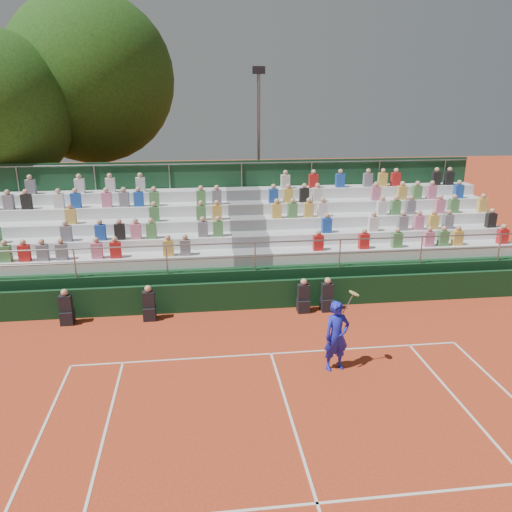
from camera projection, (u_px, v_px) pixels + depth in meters
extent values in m
plane|color=#C14120|center=(271.00, 354.00, 14.13)|extent=(90.00, 90.00, 0.00)
cube|color=white|center=(271.00, 354.00, 14.13)|extent=(11.00, 0.06, 0.01)
cube|color=white|center=(293.00, 424.00, 11.11)|extent=(0.06, 6.40, 0.01)
cube|color=white|center=(317.00, 503.00, 8.95)|extent=(8.22, 0.06, 0.01)
cube|color=black|center=(257.00, 295.00, 17.00)|extent=(20.00, 0.15, 1.00)
cube|color=black|center=(67.00, 317.00, 15.95)|extent=(0.40, 0.40, 0.44)
cube|color=black|center=(66.00, 303.00, 15.80)|extent=(0.38, 0.25, 0.55)
sphere|color=tan|center=(64.00, 292.00, 15.68)|extent=(0.22, 0.22, 0.22)
cube|color=black|center=(150.00, 313.00, 16.25)|extent=(0.40, 0.40, 0.44)
cube|color=black|center=(149.00, 300.00, 16.10)|extent=(0.38, 0.25, 0.55)
sphere|color=tan|center=(148.00, 289.00, 15.98)|extent=(0.22, 0.22, 0.22)
cube|color=black|center=(303.00, 306.00, 16.84)|extent=(0.40, 0.40, 0.44)
cube|color=black|center=(303.00, 292.00, 16.69)|extent=(0.38, 0.25, 0.55)
sphere|color=tan|center=(304.00, 282.00, 16.58)|extent=(0.22, 0.22, 0.22)
cube|color=black|center=(327.00, 304.00, 16.94)|extent=(0.40, 0.40, 0.44)
cube|color=black|center=(327.00, 291.00, 16.79)|extent=(0.38, 0.25, 0.55)
sphere|color=tan|center=(328.00, 281.00, 16.67)|extent=(0.22, 0.22, 0.22)
cube|color=black|center=(247.00, 263.00, 19.90)|extent=(20.00, 5.20, 1.20)
cube|color=silver|center=(101.00, 263.00, 17.45)|extent=(9.30, 0.85, 0.42)
cube|color=silver|center=(394.00, 251.00, 18.69)|extent=(9.30, 0.85, 0.42)
cube|color=slate|center=(252.00, 257.00, 18.07)|extent=(1.40, 0.85, 0.42)
cube|color=silver|center=(104.00, 244.00, 18.12)|extent=(9.30, 0.85, 0.42)
cube|color=silver|center=(386.00, 235.00, 19.37)|extent=(9.30, 0.85, 0.42)
cube|color=slate|center=(250.00, 239.00, 18.74)|extent=(1.40, 0.85, 0.42)
cube|color=silver|center=(106.00, 227.00, 18.80)|extent=(9.30, 0.85, 0.42)
cube|color=silver|center=(379.00, 219.00, 20.04)|extent=(9.30, 0.85, 0.42)
cube|color=slate|center=(247.00, 223.00, 19.42)|extent=(1.40, 0.85, 0.42)
cube|color=silver|center=(109.00, 211.00, 19.47)|extent=(9.30, 0.85, 0.42)
cube|color=silver|center=(373.00, 204.00, 20.72)|extent=(9.30, 0.85, 0.42)
cube|color=slate|center=(245.00, 208.00, 20.09)|extent=(1.40, 0.85, 0.42)
cube|color=silver|center=(111.00, 197.00, 20.14)|extent=(9.30, 0.85, 0.42)
cube|color=silver|center=(367.00, 191.00, 21.39)|extent=(9.30, 0.85, 0.42)
cube|color=slate|center=(243.00, 194.00, 20.77)|extent=(1.40, 0.85, 0.42)
cube|color=#173C22|center=(242.00, 212.00, 21.54)|extent=(20.00, 0.12, 4.40)
cylinder|color=gray|center=(255.00, 243.00, 17.00)|extent=(20.00, 0.05, 0.05)
cylinder|color=gray|center=(242.00, 163.00, 20.80)|extent=(20.00, 0.05, 0.05)
cube|color=#4C8C4C|center=(6.00, 254.00, 16.80)|extent=(0.36, 0.24, 0.56)
cube|color=red|center=(24.00, 253.00, 16.87)|extent=(0.36, 0.24, 0.56)
cube|color=slate|center=(43.00, 252.00, 16.94)|extent=(0.36, 0.24, 0.56)
cube|color=slate|center=(62.00, 252.00, 17.01)|extent=(0.36, 0.24, 0.56)
cube|color=pink|center=(97.00, 250.00, 17.15)|extent=(0.36, 0.24, 0.56)
cube|color=red|center=(116.00, 250.00, 17.22)|extent=(0.36, 0.24, 0.56)
cube|color=gold|center=(168.00, 248.00, 17.43)|extent=(0.36, 0.24, 0.56)
cube|color=slate|center=(185.00, 247.00, 17.50)|extent=(0.36, 0.24, 0.56)
cube|color=slate|center=(66.00, 233.00, 17.69)|extent=(0.36, 0.24, 0.56)
cube|color=#1E4CB2|center=(101.00, 232.00, 17.83)|extent=(0.36, 0.24, 0.56)
cube|color=black|center=(120.00, 232.00, 17.90)|extent=(0.36, 0.24, 0.56)
cube|color=pink|center=(136.00, 231.00, 17.97)|extent=(0.36, 0.24, 0.56)
cube|color=#4C8C4C|center=(151.00, 231.00, 18.03)|extent=(0.36, 0.24, 0.56)
cube|color=slate|center=(203.00, 229.00, 18.25)|extent=(0.36, 0.24, 0.56)
cube|color=#4C8C4C|center=(218.00, 229.00, 18.31)|extent=(0.36, 0.24, 0.56)
cube|color=gold|center=(71.00, 216.00, 18.36)|extent=(0.36, 0.24, 0.56)
cube|color=#4C8C4C|center=(154.00, 214.00, 18.72)|extent=(0.36, 0.24, 0.56)
cube|color=#4C8C4C|center=(201.00, 213.00, 18.92)|extent=(0.36, 0.24, 0.56)
cube|color=gold|center=(217.00, 212.00, 18.99)|extent=(0.36, 0.24, 0.56)
cube|color=slate|center=(9.00, 202.00, 18.76)|extent=(0.36, 0.24, 0.56)
cube|color=black|center=(27.00, 202.00, 18.83)|extent=(0.36, 0.24, 0.56)
cube|color=silver|center=(59.00, 201.00, 18.97)|extent=(0.36, 0.24, 0.56)
cube|color=#1E4CB2|center=(76.00, 200.00, 19.04)|extent=(0.36, 0.24, 0.56)
cube|color=pink|center=(107.00, 200.00, 19.18)|extent=(0.36, 0.24, 0.56)
cube|color=slate|center=(124.00, 199.00, 19.25)|extent=(0.36, 0.24, 0.56)
cube|color=#1E4CB2|center=(139.00, 199.00, 19.32)|extent=(0.36, 0.24, 0.56)
cube|color=#4C8C4C|center=(154.00, 199.00, 19.39)|extent=(0.36, 0.24, 0.56)
cube|color=#4C8C4C|center=(201.00, 198.00, 19.60)|extent=(0.36, 0.24, 0.56)
cube|color=slate|center=(217.00, 197.00, 19.67)|extent=(0.36, 0.24, 0.56)
cube|color=slate|center=(31.00, 187.00, 19.50)|extent=(0.36, 0.24, 0.56)
cube|color=silver|center=(80.00, 186.00, 19.72)|extent=(0.36, 0.24, 0.56)
cube|color=silver|center=(110.00, 185.00, 19.86)|extent=(0.36, 0.24, 0.56)
cube|color=silver|center=(141.00, 185.00, 19.99)|extent=(0.36, 0.24, 0.56)
cube|color=red|center=(318.00, 243.00, 18.06)|extent=(0.36, 0.24, 0.56)
cube|color=red|center=(364.00, 241.00, 18.26)|extent=(0.36, 0.24, 0.56)
cube|color=#4C8C4C|center=(397.00, 240.00, 18.40)|extent=(0.36, 0.24, 0.56)
cube|color=pink|center=(429.00, 239.00, 18.55)|extent=(0.36, 0.24, 0.56)
cube|color=#4C8C4C|center=(443.00, 238.00, 18.61)|extent=(0.36, 0.24, 0.56)
cube|color=gold|center=(457.00, 238.00, 18.68)|extent=(0.36, 0.24, 0.56)
cube|color=red|center=(502.00, 236.00, 18.89)|extent=(0.36, 0.24, 0.56)
cube|color=#1E4CB2|center=(327.00, 225.00, 18.79)|extent=(0.36, 0.24, 0.56)
cube|color=silver|center=(373.00, 224.00, 19.00)|extent=(0.36, 0.24, 0.56)
cube|color=slate|center=(403.00, 223.00, 19.14)|extent=(0.36, 0.24, 0.56)
cube|color=pink|center=(418.00, 222.00, 19.21)|extent=(0.36, 0.24, 0.56)
cube|color=gold|center=(433.00, 222.00, 19.28)|extent=(0.36, 0.24, 0.56)
cube|color=slate|center=(448.00, 222.00, 19.35)|extent=(0.36, 0.24, 0.56)
cube|color=black|center=(491.00, 220.00, 19.56)|extent=(0.36, 0.24, 0.56)
cube|color=gold|center=(277.00, 211.00, 19.26)|extent=(0.36, 0.24, 0.56)
cube|color=#4C8C4C|center=(292.00, 210.00, 19.33)|extent=(0.36, 0.24, 0.56)
cube|color=gold|center=(309.00, 210.00, 19.41)|extent=(0.36, 0.24, 0.56)
cube|color=silver|center=(322.00, 209.00, 19.47)|extent=(0.36, 0.24, 0.56)
cube|color=silver|center=(382.00, 208.00, 19.75)|extent=(0.36, 0.24, 0.56)
cube|color=#4C8C4C|center=(395.00, 207.00, 19.82)|extent=(0.36, 0.24, 0.56)
cube|color=slate|center=(410.00, 207.00, 19.89)|extent=(0.36, 0.24, 0.56)
cube|color=pink|center=(440.00, 206.00, 20.03)|extent=(0.36, 0.24, 0.56)
cube|color=#4C8C4C|center=(454.00, 206.00, 20.10)|extent=(0.36, 0.24, 0.56)
cube|color=gold|center=(482.00, 205.00, 20.24)|extent=(0.36, 0.24, 0.56)
cube|color=#1E4CB2|center=(273.00, 196.00, 19.93)|extent=(0.36, 0.24, 0.56)
cube|color=gold|center=(288.00, 195.00, 20.00)|extent=(0.36, 0.24, 0.56)
cube|color=black|center=(304.00, 195.00, 20.08)|extent=(0.36, 0.24, 0.56)
cube|color=silver|center=(317.00, 195.00, 20.14)|extent=(0.36, 0.24, 0.56)
cube|color=pink|center=(375.00, 193.00, 20.43)|extent=(0.36, 0.24, 0.56)
cube|color=gold|center=(402.00, 193.00, 20.56)|extent=(0.36, 0.24, 0.56)
cube|color=#4C8C4C|center=(417.00, 192.00, 20.63)|extent=(0.36, 0.24, 0.56)
cube|color=pink|center=(431.00, 192.00, 20.71)|extent=(0.36, 0.24, 0.56)
cube|color=#1E4CB2|center=(458.00, 191.00, 20.85)|extent=(0.36, 0.24, 0.56)
cube|color=silver|center=(285.00, 182.00, 20.68)|extent=(0.36, 0.24, 0.56)
cube|color=red|center=(313.00, 181.00, 20.82)|extent=(0.36, 0.24, 0.56)
cube|color=#1E4CB2|center=(340.00, 180.00, 20.95)|extent=(0.36, 0.24, 0.56)
cube|color=slate|center=(368.00, 180.00, 21.09)|extent=(0.36, 0.24, 0.56)
cube|color=gold|center=(383.00, 180.00, 21.17)|extent=(0.36, 0.24, 0.56)
cube|color=red|center=(396.00, 179.00, 21.24)|extent=(0.36, 0.24, 0.56)
cube|color=black|center=(436.00, 178.00, 21.45)|extent=(0.36, 0.24, 0.56)
cube|color=black|center=(449.00, 178.00, 21.52)|extent=(0.36, 0.24, 0.56)
imported|color=#1B25CE|center=(337.00, 336.00, 13.09)|extent=(0.78, 0.59, 1.92)
cylinder|color=gray|center=(348.00, 304.00, 12.85)|extent=(0.26, 0.03, 0.51)
cylinder|color=#E5D866|center=(354.00, 293.00, 12.78)|extent=(0.26, 0.28, 0.14)
cylinder|color=#362113|center=(10.00, 212.00, 22.98)|extent=(0.50, 0.50, 3.69)
cylinder|color=#362113|center=(101.00, 190.00, 26.08)|extent=(0.50, 0.50, 4.52)
sphere|color=#1A3C10|center=(90.00, 79.00, 24.39)|extent=(8.13, 8.13, 8.13)
cylinder|color=gray|center=(259.00, 158.00, 25.05)|extent=(0.16, 0.16, 7.97)
cube|color=black|center=(259.00, 70.00, 23.78)|extent=(0.60, 0.25, 0.35)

